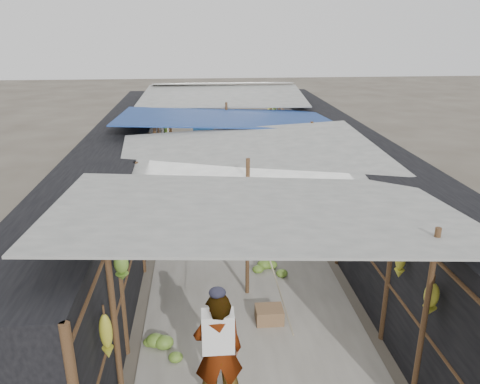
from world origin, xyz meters
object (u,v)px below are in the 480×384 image
object	(u,v)px
black_basin	(287,192)
vendor_seated	(271,209)
crate_near	(280,236)
vendor_elderly	(218,352)
shopper_blue	(203,159)

from	to	relation	value
black_basin	vendor_seated	bearing A→B (deg)	-111.23
vendor_seated	crate_near	bearing A→B (deg)	-20.80
crate_near	vendor_seated	bearing A→B (deg)	115.81
vendor_elderly	shopper_blue	distance (m)	9.29
crate_near	vendor_elderly	world-z (taller)	vendor_elderly
vendor_elderly	crate_near	bearing A→B (deg)	-112.75
vendor_elderly	shopper_blue	bearing A→B (deg)	-93.58
crate_near	vendor_seated	distance (m)	1.10
vendor_elderly	vendor_seated	world-z (taller)	vendor_elderly
crate_near	vendor_seated	world-z (taller)	vendor_seated
vendor_elderly	vendor_seated	size ratio (longest dim) A/B	2.12
crate_near	vendor_seated	size ratio (longest dim) A/B	0.58
vendor_elderly	black_basin	bearing A→B (deg)	-110.69
vendor_elderly	vendor_seated	xyz separation A→B (m)	(1.55, 5.83, -0.44)
shopper_blue	vendor_seated	bearing A→B (deg)	-85.98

